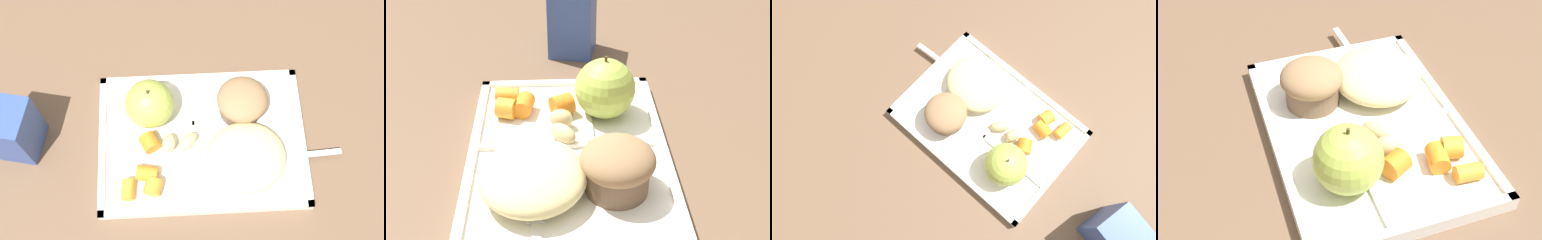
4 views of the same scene
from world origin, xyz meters
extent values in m
plane|color=brown|center=(0.00, 0.00, 0.00)|extent=(6.00, 6.00, 0.00)
cube|color=white|center=(0.00, 0.00, 0.01)|extent=(0.32, 0.23, 0.01)
cube|color=white|center=(0.00, -0.11, 0.02)|extent=(0.32, 0.01, 0.01)
cube|color=white|center=(0.00, 0.11, 0.02)|extent=(0.32, 0.01, 0.01)
cube|color=white|center=(-0.16, 0.00, 0.02)|extent=(0.01, 0.23, 0.01)
cube|color=white|center=(0.16, 0.00, 0.02)|extent=(0.01, 0.23, 0.01)
cube|color=white|center=(-0.01, 0.00, 0.02)|extent=(0.01, 0.21, 0.01)
cube|color=white|center=(-0.08, 0.03, 0.02)|extent=(0.14, 0.01, 0.01)
sphere|color=#A8C14C|center=(-0.08, 0.05, 0.05)|extent=(0.08, 0.08, 0.08)
cylinder|color=#4C381E|center=(-0.08, 0.05, 0.09)|extent=(0.00, 0.00, 0.01)
cylinder|color=brown|center=(0.06, 0.05, 0.03)|extent=(0.07, 0.07, 0.03)
ellipsoid|color=#93704C|center=(0.06, 0.05, 0.05)|extent=(0.08, 0.08, 0.04)
cylinder|color=orange|center=(-0.09, -0.05, 0.03)|extent=(0.04, 0.03, 0.02)
cylinder|color=orange|center=(-0.08, -0.01, 0.03)|extent=(0.04, 0.04, 0.03)
cylinder|color=orange|center=(-0.11, -0.08, 0.02)|extent=(0.02, 0.03, 0.02)
cylinder|color=orange|center=(-0.08, -0.08, 0.03)|extent=(0.03, 0.03, 0.03)
ellipsoid|color=tan|center=(-0.05, -0.01, 0.03)|extent=(0.03, 0.03, 0.03)
ellipsoid|color=tan|center=(-0.02, -0.01, 0.03)|extent=(0.04, 0.04, 0.02)
ellipsoid|color=beige|center=(0.06, -0.04, 0.03)|extent=(0.12, 0.11, 0.04)
sphere|color=#755B4C|center=(0.04, -0.05, 0.03)|extent=(0.04, 0.04, 0.04)
sphere|color=#755B4C|center=(0.05, -0.02, 0.03)|extent=(0.03, 0.03, 0.03)
sphere|color=brown|center=(0.05, -0.05, 0.03)|extent=(0.03, 0.03, 0.03)
cube|color=white|center=(0.16, -0.03, 0.02)|extent=(0.10, 0.01, 0.00)
cube|color=white|center=(0.10, -0.04, 0.02)|extent=(0.03, 0.02, 0.00)
cylinder|color=white|center=(0.07, -0.03, 0.02)|extent=(0.02, 0.00, 0.00)
cylinder|color=white|center=(0.07, -0.04, 0.02)|extent=(0.02, 0.00, 0.00)
cylinder|color=white|center=(0.07, -0.05, 0.02)|extent=(0.02, 0.00, 0.00)
cube|color=#334C99|center=(-0.29, 0.02, 0.05)|extent=(0.08, 0.08, 0.11)
camera|label=1|loc=(-0.03, -0.28, 0.75)|focal=47.07mm
camera|label=2|loc=(0.47, -0.01, 0.38)|focal=47.70mm
camera|label=3|loc=(-0.10, 0.18, 0.70)|focal=34.88mm
camera|label=4|loc=(-0.42, 0.16, 0.44)|focal=47.43mm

